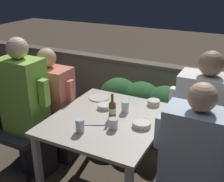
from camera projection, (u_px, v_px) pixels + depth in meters
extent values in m
cube|color=gray|center=(163.00, 91.00, 3.88)|extent=(9.00, 0.14, 0.68)
cube|color=#706656|center=(165.00, 66.00, 3.74)|extent=(9.00, 0.18, 0.04)
cube|color=#BCB2A3|center=(108.00, 119.00, 2.41)|extent=(0.92, 1.03, 0.03)
cube|color=silver|center=(39.00, 170.00, 2.33)|extent=(0.05, 0.05, 0.67)
cube|color=silver|center=(95.00, 121.00, 3.10)|extent=(0.05, 0.05, 0.67)
cube|color=silver|center=(167.00, 140.00, 2.75)|extent=(0.05, 0.05, 0.67)
cube|color=brown|center=(140.00, 126.00, 3.39)|extent=(1.05, 0.36, 0.28)
ellipsoid|color=#2D6633|center=(119.00, 96.00, 3.38)|extent=(0.47, 0.47, 0.45)
ellipsoid|color=#2D6633|center=(141.00, 101.00, 3.25)|extent=(0.47, 0.47, 0.45)
ellipsoid|color=#2D6633|center=(165.00, 106.00, 3.13)|extent=(0.47, 0.47, 0.45)
cube|color=#333338|center=(23.00, 131.00, 2.75)|extent=(0.47, 0.47, 0.05)
cube|color=#333338|center=(4.00, 104.00, 2.75)|extent=(0.06, 0.47, 0.44)
cylinder|color=black|center=(27.00, 167.00, 2.58)|extent=(0.03, 0.03, 0.39)
cylinder|color=black|center=(25.00, 135.00, 3.10)|extent=(0.03, 0.03, 0.39)
cylinder|color=black|center=(55.00, 145.00, 2.92)|extent=(0.03, 0.03, 0.39)
cube|color=#282833|center=(38.00, 152.00, 2.76)|extent=(0.27, 0.23, 0.44)
cube|color=#8CCC4C|center=(24.00, 97.00, 2.57)|extent=(0.39, 0.26, 0.72)
cube|color=#8CCC4C|center=(44.00, 93.00, 2.44)|extent=(0.07, 0.07, 0.24)
sphere|color=beige|center=(17.00, 48.00, 2.40)|extent=(0.19, 0.19, 0.19)
cube|color=#333338|center=(47.00, 119.00, 2.99)|extent=(0.47, 0.47, 0.05)
cube|color=#333338|center=(29.00, 94.00, 2.98)|extent=(0.06, 0.47, 0.44)
cylinder|color=black|center=(21.00, 141.00, 2.99)|extent=(0.03, 0.03, 0.39)
cylinder|color=black|center=(52.00, 151.00, 2.81)|extent=(0.03, 0.03, 0.39)
cylinder|color=black|center=(46.00, 124.00, 3.33)|extent=(0.03, 0.03, 0.39)
cylinder|color=black|center=(75.00, 132.00, 3.16)|extent=(0.03, 0.03, 0.39)
cube|color=#282833|center=(61.00, 138.00, 2.99)|extent=(0.33, 0.23, 0.44)
cube|color=#E07A66|center=(50.00, 94.00, 2.84)|extent=(0.47, 0.26, 0.56)
cube|color=#E07A66|center=(70.00, 92.00, 2.71)|extent=(0.07, 0.07, 0.24)
sphere|color=tan|center=(46.00, 58.00, 2.70)|extent=(0.19, 0.19, 0.19)
cube|color=silver|center=(195.00, 150.00, 1.90)|extent=(0.44, 0.26, 0.60)
cube|color=silver|center=(160.00, 132.00, 1.98)|extent=(0.07, 0.07, 0.24)
sphere|color=tan|center=(202.00, 97.00, 1.75)|extent=(0.19, 0.19, 0.19)
cube|color=#333338|center=(207.00, 158.00, 2.35)|extent=(0.47, 0.47, 0.05)
cylinder|color=black|center=(185.00, 160.00, 2.69)|extent=(0.03, 0.03, 0.39)
cube|color=#282833|center=(184.00, 171.00, 2.49)|extent=(0.30, 0.23, 0.44)
cube|color=white|center=(204.00, 117.00, 2.23)|extent=(0.43, 0.26, 0.70)
cube|color=white|center=(174.00, 101.00, 2.30)|extent=(0.07, 0.07, 0.24)
sphere|color=#99755B|center=(211.00, 63.00, 2.06)|extent=(0.19, 0.19, 0.19)
cylinder|color=brown|center=(112.00, 111.00, 2.36)|extent=(0.06, 0.06, 0.14)
cylinder|color=beige|center=(112.00, 110.00, 2.36)|extent=(0.06, 0.06, 0.05)
cone|color=brown|center=(112.00, 102.00, 2.33)|extent=(0.06, 0.06, 0.03)
cylinder|color=brown|center=(112.00, 97.00, 2.32)|extent=(0.02, 0.02, 0.06)
cylinder|color=silver|center=(99.00, 98.00, 2.78)|extent=(0.20, 0.20, 0.01)
cylinder|color=silver|center=(104.00, 106.00, 2.57)|extent=(0.12, 0.12, 0.04)
torus|color=silver|center=(104.00, 105.00, 2.56)|extent=(0.12, 0.12, 0.01)
cylinder|color=beige|center=(142.00, 124.00, 2.26)|extent=(0.15, 0.15, 0.04)
torus|color=beige|center=(142.00, 122.00, 2.25)|extent=(0.15, 0.15, 0.01)
cylinder|color=beige|center=(154.00, 102.00, 2.63)|extent=(0.12, 0.12, 0.05)
torus|color=beige|center=(154.00, 100.00, 2.62)|extent=(0.12, 0.12, 0.01)
cylinder|color=silver|center=(113.00, 124.00, 2.22)|extent=(0.07, 0.07, 0.09)
cylinder|color=silver|center=(125.00, 107.00, 2.48)|extent=(0.07, 0.07, 0.10)
cylinder|color=silver|center=(80.00, 126.00, 2.17)|extent=(0.07, 0.07, 0.11)
cube|color=silver|center=(94.00, 125.00, 2.28)|extent=(0.16, 0.09, 0.01)
cube|color=silver|center=(129.00, 101.00, 2.71)|extent=(0.08, 0.17, 0.01)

